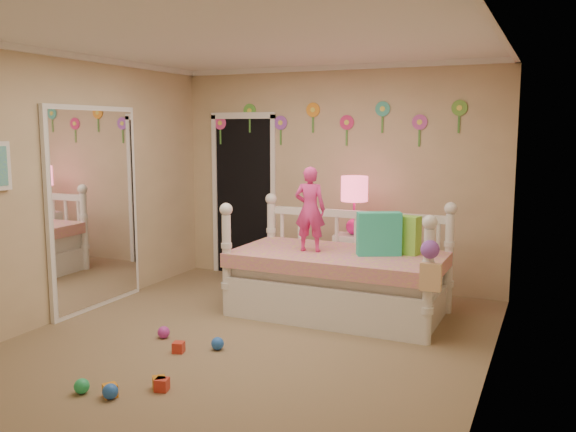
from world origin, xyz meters
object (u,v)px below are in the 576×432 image
at_px(daybed, 338,258).
at_px(child, 310,209).
at_px(nightstand, 353,265).
at_px(table_lamp, 354,196).

relative_size(daybed, child, 2.48).
bearing_deg(child, nightstand, -112.02).
distance_m(daybed, nightstand, 0.76).
bearing_deg(child, daybed, -172.00).
distance_m(child, nightstand, 1.09).
relative_size(daybed, nightstand, 3.04).
bearing_deg(table_lamp, child, -104.48).
relative_size(child, nightstand, 1.22).
height_order(daybed, child, child).
xyz_separation_m(daybed, table_lamp, (-0.07, 0.72, 0.55)).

